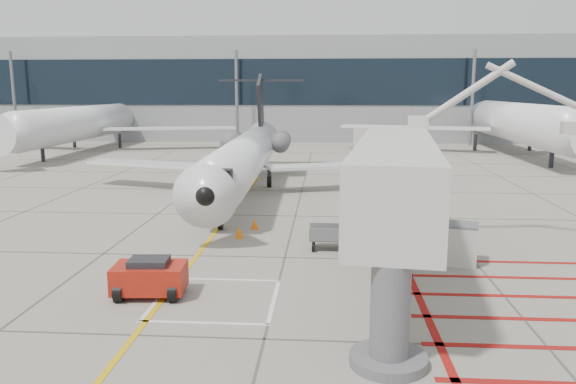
{
  "coord_description": "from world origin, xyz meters",
  "views": [
    {
      "loc": [
        1.74,
        -19.11,
        7.14
      ],
      "look_at": [
        0.0,
        6.0,
        2.5
      ],
      "focal_mm": 35.0,
      "sensor_mm": 36.0,
      "label": 1
    }
  ],
  "objects": [
    {
      "name": "ground_plane",
      "position": [
        0.0,
        0.0,
        0.0
      ],
      "size": [
        260.0,
        260.0,
        0.0
      ],
      "primitive_type": "plane",
      "color": "gray",
      "rests_on": "ground"
    },
    {
      "name": "regional_jet",
      "position": [
        -3.83,
        15.98,
        4.1
      ],
      "size": [
        25.56,
        31.88,
        8.21
      ],
      "primitive_type": null,
      "rotation": [
        0.0,
        0.0,
        0.02
      ],
      "color": "white",
      "rests_on": "ground_plane"
    },
    {
      "name": "jet_bridge",
      "position": [
        4.18,
        0.74,
        3.55
      ],
      "size": [
        10.56,
        18.66,
        7.1
      ],
      "primitive_type": null,
      "rotation": [
        0.0,
        0.0,
        -0.13
      ],
      "color": "beige",
      "rests_on": "ground_plane"
    },
    {
      "name": "pushback_tug",
      "position": [
        -4.37,
        -0.81,
        0.72
      ],
      "size": [
        2.56,
        1.7,
        1.43
      ],
      "primitive_type": null,
      "rotation": [
        0.0,
        0.0,
        0.07
      ],
      "color": "#A51C10",
      "rests_on": "ground_plane"
    },
    {
      "name": "baggage_cart",
      "position": [
        1.91,
        5.41,
        0.57
      ],
      "size": [
        1.81,
        1.16,
        1.14
      ],
      "primitive_type": null,
      "rotation": [
        0.0,
        0.0,
        -0.01
      ],
      "color": "#5B5B61",
      "rests_on": "ground_plane"
    },
    {
      "name": "ground_power_unit",
      "position": [
        6.91,
        3.77,
        0.85
      ],
      "size": [
        2.4,
        1.78,
        1.7
      ],
      "primitive_type": null,
      "rotation": [
        0.0,
        0.0,
        -0.27
      ],
      "color": "beige",
      "rests_on": "ground_plane"
    },
    {
      "name": "cone_nose",
      "position": [
        -2.46,
        7.1,
        0.29
      ],
      "size": [
        0.41,
        0.41,
        0.57
      ],
      "primitive_type": "cone",
      "color": "orange",
      "rests_on": "ground_plane"
    },
    {
      "name": "cone_side",
      "position": [
        -1.93,
        8.91,
        0.28
      ],
      "size": [
        0.4,
        0.4,
        0.55
      ],
      "primitive_type": "cone",
      "color": "orange",
      "rests_on": "ground_plane"
    },
    {
      "name": "terminal_building",
      "position": [
        10.0,
        70.0,
        7.0
      ],
      "size": [
        180.0,
        28.0,
        14.0
      ],
      "primitive_type": "cube",
      "color": "gray",
      "rests_on": "ground_plane"
    },
    {
      "name": "terminal_glass_band",
      "position": [
        10.0,
        55.95,
        8.0
      ],
      "size": [
        180.0,
        0.1,
        6.0
      ],
      "primitive_type": "cube",
      "color": "black",
      "rests_on": "ground_plane"
    },
    {
      "name": "bg_aircraft_b",
      "position": [
        -26.42,
        46.0,
        5.74
      ],
      "size": [
        34.44,
        38.27,
        11.48
      ],
      "primitive_type": null,
      "color": "silver",
      "rests_on": "ground_plane"
    },
    {
      "name": "bg_aircraft_c",
      "position": [
        22.29,
        46.0,
        6.29
      ],
      "size": [
        37.71,
        41.9,
        12.57
      ],
      "primitive_type": null,
      "color": "silver",
      "rests_on": "ground_plane"
    }
  ]
}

